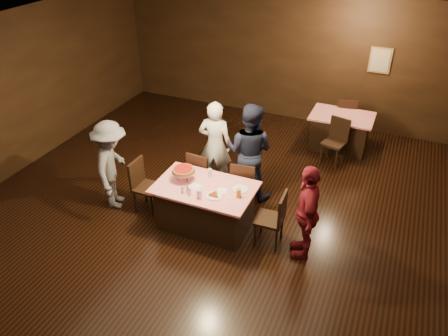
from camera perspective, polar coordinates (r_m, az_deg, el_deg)
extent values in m
plane|color=black|center=(7.28, -4.81, -8.45)|extent=(10.00, 10.00, 0.00)
cube|color=silver|center=(5.81, -6.17, 14.73)|extent=(8.00, 10.00, 0.04)
cube|color=black|center=(10.70, 7.58, 14.23)|extent=(8.00, 0.04, 3.00)
cube|color=tan|center=(10.27, 19.73, 13.10)|extent=(0.46, 0.03, 0.56)
cube|color=beige|center=(10.25, 19.71, 13.06)|extent=(0.38, 0.01, 0.48)
cube|color=red|center=(7.19, -2.45, -4.98)|extent=(1.60, 1.00, 0.77)
cube|color=red|center=(9.79, 14.91, 4.62)|extent=(1.30, 0.90, 0.77)
cube|color=black|center=(7.84, -2.77, -0.74)|extent=(0.46, 0.46, 0.95)
cube|color=black|center=(7.58, 2.70, -2.03)|extent=(0.47, 0.47, 0.95)
cube|color=black|center=(7.60, -9.99, -2.41)|extent=(0.42, 0.42, 0.95)
cube|color=black|center=(6.83, 5.96, -6.54)|extent=(0.43, 0.43, 0.95)
cube|color=black|center=(9.13, 14.19, 3.29)|extent=(0.51, 0.51, 0.95)
cube|color=black|center=(10.29, 15.58, 6.45)|extent=(0.48, 0.48, 0.95)
imported|color=silver|center=(7.98, -1.16, 3.03)|extent=(0.68, 0.50, 1.70)
imported|color=#171C32|center=(7.69, 3.34, 2.22)|extent=(0.88, 0.69, 1.79)
imported|color=slate|center=(7.68, -14.39, 0.35)|extent=(0.94, 1.19, 1.62)
imported|color=maroon|center=(6.52, 10.76, -5.66)|extent=(0.62, 0.99, 1.56)
cylinder|color=black|center=(7.19, -4.91, -0.62)|extent=(0.01, 0.01, 0.15)
cylinder|color=black|center=(7.12, -6.08, -1.07)|extent=(0.01, 0.01, 0.15)
cylinder|color=black|center=(7.05, -4.84, -1.37)|extent=(0.01, 0.01, 0.15)
cylinder|color=silver|center=(7.08, -5.31, -0.48)|extent=(0.38, 0.38, 0.01)
cylinder|color=#B27233|center=(7.06, -5.32, -0.27)|extent=(0.35, 0.35, 0.05)
cylinder|color=#A5140C|center=(7.05, -5.33, -0.07)|extent=(0.30, 0.30, 0.01)
cylinder|color=white|center=(6.74, -1.26, -3.67)|extent=(0.25, 0.25, 0.01)
cylinder|color=#B27233|center=(6.73, -1.26, -3.48)|extent=(0.18, 0.18, 0.04)
cylinder|color=#A5140C|center=(6.71, -1.27, -3.32)|extent=(0.14, 0.14, 0.01)
cylinder|color=white|center=(6.90, 2.14, -2.77)|extent=(0.25, 0.25, 0.01)
cylinder|color=silver|center=(6.69, -3.26, -3.38)|extent=(0.08, 0.08, 0.14)
cylinder|color=#BF7F26|center=(6.69, 1.93, -3.32)|extent=(0.08, 0.08, 0.14)
cylinder|color=silver|center=(7.17, -1.87, -0.66)|extent=(0.08, 0.08, 0.14)
cylinder|color=silver|center=(6.83, -4.80, -2.92)|extent=(0.04, 0.04, 0.08)
cylinder|color=silver|center=(6.81, -4.82, -2.61)|extent=(0.05, 0.05, 0.02)
cylinder|color=silver|center=(6.77, -4.54, -3.26)|extent=(0.04, 0.04, 0.08)
cylinder|color=silver|center=(6.75, -4.56, -2.94)|extent=(0.05, 0.05, 0.02)
cylinder|color=silver|center=(6.82, -5.44, -3.02)|extent=(0.04, 0.04, 0.08)
cylinder|color=silver|center=(6.80, -5.46, -2.71)|extent=(0.05, 0.05, 0.02)
cube|color=white|center=(6.86, -0.26, -2.99)|extent=(0.19, 0.19, 0.01)
cube|color=white|center=(6.99, -3.81, -2.37)|extent=(0.21, 0.21, 0.01)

